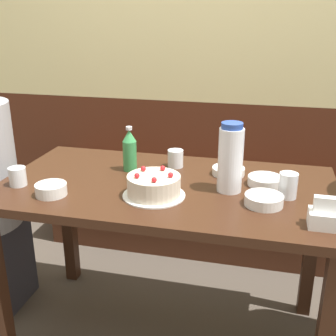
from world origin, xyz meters
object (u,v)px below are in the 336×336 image
(bench_seat, at_px, (199,213))
(bowl_rice_small, at_px, (264,200))
(soju_bottle, at_px, (130,150))
(glass_shot_small, at_px, (288,185))
(bowl_soup_white, at_px, (51,189))
(glass_water_tall, at_px, (175,158))
(bowl_sauce_shallow, at_px, (265,181))
(water_pitcher, at_px, (230,158))
(napkin_holder, at_px, (326,216))
(glass_tumbler_short, at_px, (18,176))
(bowl_side_dish, at_px, (228,171))
(birthday_cake, at_px, (154,186))

(bench_seat, distance_m, bowl_rice_small, 1.16)
(soju_bottle, xyz_separation_m, glass_shot_small, (0.66, -0.14, -0.04))
(bench_seat, xyz_separation_m, bowl_rice_small, (0.38, -0.94, 0.55))
(bench_seat, height_order, bowl_soup_white, bowl_soup_white)
(soju_bottle, bearing_deg, bench_seat, 74.70)
(glass_water_tall, bearing_deg, bowl_sauce_shallow, -17.47)
(bowl_rice_small, bearing_deg, soju_bottle, 158.48)
(bowl_soup_white, distance_m, glass_water_tall, 0.57)
(water_pitcher, relative_size, glass_shot_small, 2.82)
(bowl_rice_small, bearing_deg, bowl_soup_white, -172.81)
(bowl_rice_small, xyz_separation_m, glass_water_tall, (-0.40, 0.32, 0.02))
(napkin_holder, bearing_deg, glass_tumbler_short, 176.03)
(soju_bottle, bearing_deg, bowl_sauce_shallow, -3.48)
(soju_bottle, bearing_deg, bowl_rice_small, -21.52)
(water_pitcher, distance_m, napkin_holder, 0.41)
(bowl_soup_white, bearing_deg, glass_tumbler_short, 162.29)
(bowl_side_dish, distance_m, bowl_sauce_shallow, 0.18)
(glass_tumbler_short, distance_m, glass_shot_small, 1.05)
(water_pitcher, xyz_separation_m, glass_shot_small, (0.22, -0.01, -0.08))
(glass_shot_small, bearing_deg, birthday_cake, -167.69)
(napkin_holder, relative_size, bowl_rice_small, 0.80)
(soju_bottle, height_order, bowl_sauce_shallow, soju_bottle)
(soju_bottle, distance_m, bowl_soup_white, 0.39)
(birthday_cake, bearing_deg, water_pitcher, 24.13)
(bowl_side_dish, bearing_deg, napkin_holder, -48.63)
(bowl_rice_small, height_order, bowl_sauce_shallow, bowl_rice_small)
(soju_bottle, relative_size, bowl_side_dish, 1.42)
(birthday_cake, height_order, bowl_rice_small, birthday_cake)
(birthday_cake, relative_size, glass_shot_small, 2.46)
(soju_bottle, distance_m, bowl_side_dish, 0.43)
(bowl_side_dish, bearing_deg, water_pitcher, -83.35)
(birthday_cake, xyz_separation_m, bowl_rice_small, (0.40, 0.02, -0.02))
(bench_seat, xyz_separation_m, glass_water_tall, (-0.01, -0.62, 0.57))
(birthday_cake, distance_m, napkin_holder, 0.61)
(soju_bottle, height_order, bowl_rice_small, soju_bottle)
(bowl_rice_small, relative_size, glass_tumbler_short, 1.84)
(water_pitcher, height_order, glass_water_tall, water_pitcher)
(bowl_soup_white, height_order, bowl_sauce_shallow, bowl_soup_white)
(bench_seat, height_order, napkin_holder, napkin_holder)
(birthday_cake, height_order, water_pitcher, water_pitcher)
(bowl_side_dish, xyz_separation_m, glass_tumbler_short, (-0.80, -0.32, 0.02))
(napkin_holder, xyz_separation_m, bowl_rice_small, (-0.20, 0.12, -0.02))
(soju_bottle, bearing_deg, water_pitcher, -15.69)
(glass_shot_small, bearing_deg, bowl_soup_white, -167.73)
(napkin_holder, xyz_separation_m, glass_shot_small, (-0.11, 0.21, 0.01))
(birthday_cake, bearing_deg, napkin_holder, -10.05)
(bowl_side_dish, height_order, bowl_sauce_shallow, bowl_sauce_shallow)
(water_pitcher, xyz_separation_m, bowl_rice_small, (0.14, -0.10, -0.11))
(bowl_sauce_shallow, distance_m, glass_tumbler_short, 0.99)
(birthday_cake, relative_size, bowl_rice_small, 1.71)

